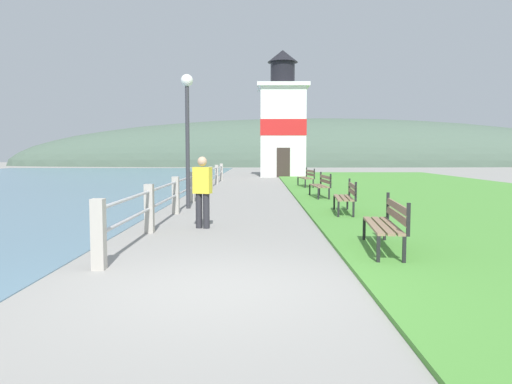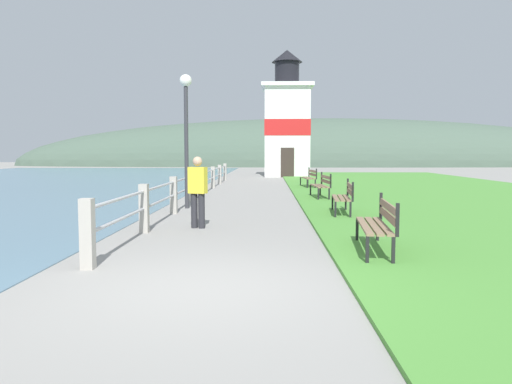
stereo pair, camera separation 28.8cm
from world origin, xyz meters
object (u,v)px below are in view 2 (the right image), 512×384
(park_bench_midway, at_px, (344,195))
(lighthouse, at_px, (287,123))
(park_bench_far, at_px, (322,184))
(lamp_post, at_px, (186,116))
(park_bench_near, at_px, (379,222))
(person_strolling, at_px, (198,190))
(park_bench_by_lighthouse, at_px, (310,176))

(park_bench_midway, distance_m, lighthouse, 22.28)
(park_bench_far, relative_size, lamp_post, 0.47)
(park_bench_near, relative_size, person_strolling, 1.26)
(park_bench_near, xyz_separation_m, park_bench_midway, (0.21, 5.06, -0.00))
(park_bench_far, distance_m, park_bench_by_lighthouse, 5.69)
(lighthouse, xyz_separation_m, lamp_post, (-3.74, -20.44, -0.97))
(park_bench_near, bearing_deg, person_strolling, -33.62)
(park_bench_midway, height_order, park_bench_far, same)
(park_bench_by_lighthouse, relative_size, lighthouse, 0.22)
(person_strolling, bearing_deg, park_bench_near, -112.93)
(park_bench_by_lighthouse, bearing_deg, park_bench_far, 83.78)
(park_bench_midway, bearing_deg, person_strolling, 37.76)
(park_bench_far, bearing_deg, park_bench_near, 85.43)
(park_bench_near, xyz_separation_m, lighthouse, (-0.51, 27.10, 3.16))
(lighthouse, bearing_deg, park_bench_midway, -88.14)
(lighthouse, distance_m, lamp_post, 20.80)
(park_bench_midway, relative_size, park_bench_far, 0.96)
(park_bench_far, bearing_deg, lamp_post, 31.90)
(park_bench_near, distance_m, lighthouse, 27.29)
(park_bench_midway, distance_m, park_bench_far, 4.75)
(lighthouse, height_order, person_strolling, lighthouse)
(park_bench_by_lighthouse, height_order, person_strolling, person_strolling)
(park_bench_near, height_order, lamp_post, lamp_post)
(park_bench_far, relative_size, park_bench_by_lighthouse, 0.96)
(park_bench_by_lighthouse, distance_m, lamp_post, 10.11)
(park_bench_by_lighthouse, bearing_deg, park_bench_midway, 84.37)
(park_bench_midway, bearing_deg, lighthouse, -83.21)
(park_bench_near, distance_m, park_bench_midway, 5.06)
(park_bench_far, xyz_separation_m, lighthouse, (-0.63, 17.29, 3.16))
(person_strolling, relative_size, lamp_post, 0.40)
(lighthouse, bearing_deg, lamp_post, -100.36)
(person_strolling, height_order, lamp_post, lamp_post)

